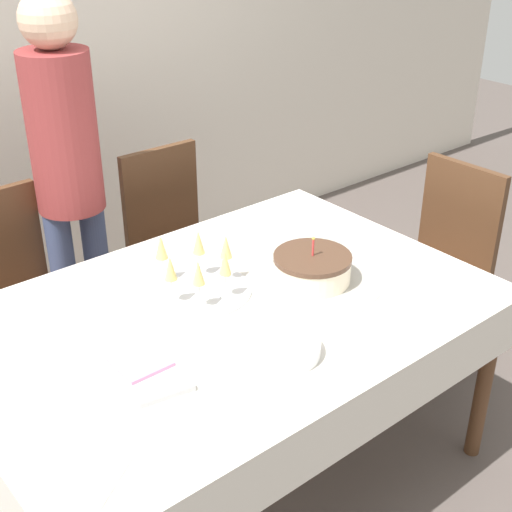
{
  "coord_description": "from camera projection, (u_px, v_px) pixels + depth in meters",
  "views": [
    {
      "loc": [
        -1.23,
        -1.65,
        2.06
      ],
      "look_at": [
        0.17,
        0.05,
        0.88
      ],
      "focal_mm": 50.0,
      "sensor_mm": 36.0,
      "label": 1
    }
  ],
  "objects": [
    {
      "name": "dining_table",
      "position": [
        227.0,
        332.0,
        2.48
      ],
      "size": [
        1.8,
        1.22,
        0.76
      ],
      "color": "silver",
      "rests_on": "ground_plane"
    },
    {
      "name": "napkin_pile",
      "position": [
        141.0,
        362.0,
        2.15
      ],
      "size": [
        0.15,
        0.15,
        0.01
      ],
      "color": "pink",
      "rests_on": "dining_table"
    },
    {
      "name": "plate_stack_main",
      "position": [
        280.0,
        347.0,
        2.19
      ],
      "size": [
        0.25,
        0.25,
        0.04
      ],
      "color": "white",
      "rests_on": "dining_table"
    },
    {
      "name": "cake_knife",
      "position": [
        378.0,
        294.0,
        2.5
      ],
      "size": [
        0.3,
        0.09,
        0.0
      ],
      "color": "silver",
      "rests_on": "dining_table"
    },
    {
      "name": "person_standing",
      "position": [
        67.0,
        161.0,
        2.91
      ],
      "size": [
        0.28,
        0.28,
        1.7
      ],
      "color": "#3F4C72",
      "rests_on": "ground_plane"
    },
    {
      "name": "champagne_tray",
      "position": [
        198.0,
        273.0,
        2.49
      ],
      "size": [
        0.38,
        0.38,
        0.18
      ],
      "color": "silver",
      "rests_on": "dining_table"
    },
    {
      "name": "dining_chair_right_end",
      "position": [
        440.0,
        260.0,
        3.22
      ],
      "size": [
        0.43,
        0.43,
        0.96
      ],
      "color": "#51331E",
      "rests_on": "ground_plane"
    },
    {
      "name": "dining_chair_far_left",
      "position": [
        14.0,
        296.0,
        2.94
      ],
      "size": [
        0.44,
        0.44,
        0.96
      ],
      "color": "#51331E",
      "rests_on": "ground_plane"
    },
    {
      "name": "ground_plane",
      "position": [
        230.0,
        472.0,
        2.79
      ],
      "size": [
        12.0,
        12.0,
        0.0
      ],
      "primitive_type": "plane",
      "color": "#564C47"
    },
    {
      "name": "fork_pile",
      "position": [
        164.0,
        391.0,
        2.02
      ],
      "size": [
        0.18,
        0.09,
        0.02
      ],
      "color": "silver",
      "rests_on": "dining_table"
    },
    {
      "name": "birthday_cake",
      "position": [
        312.0,
        268.0,
        2.57
      ],
      "size": [
        0.28,
        0.28,
        0.17
      ],
      "color": "beige",
      "rests_on": "dining_table"
    },
    {
      "name": "dining_chair_far_right",
      "position": [
        175.0,
        241.0,
        3.39
      ],
      "size": [
        0.42,
        0.42,
        0.96
      ],
      "color": "#51331E",
      "rests_on": "ground_plane"
    }
  ]
}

